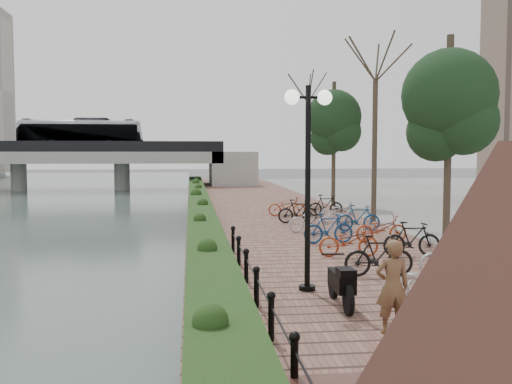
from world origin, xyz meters
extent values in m
cube|color=brown|center=(4.00, 17.50, 0.25)|extent=(8.00, 75.00, 0.50)
cube|color=#203914|center=(0.60, 20.00, 0.80)|extent=(1.10, 56.00, 0.60)
cylinder|color=black|center=(1.40, -1.00, 0.85)|extent=(0.10, 0.10, 0.70)
cylinder|color=black|center=(1.40, 1.00, 0.85)|extent=(0.10, 0.10, 0.70)
cylinder|color=black|center=(1.40, 3.00, 0.85)|extent=(0.10, 0.10, 0.70)
cylinder|color=black|center=(1.40, 5.00, 0.85)|extent=(0.10, 0.10, 0.70)
cylinder|color=black|center=(1.40, 7.00, 0.85)|extent=(0.10, 0.10, 0.70)
cylinder|color=black|center=(1.40, 9.00, 0.85)|extent=(0.10, 0.10, 0.70)
pyramid|color=#48261E|center=(3.07, -2.80, 2.14)|extent=(4.85, 4.85, 2.84)
cylinder|color=black|center=(2.64, 4.19, 2.68)|extent=(0.12, 0.12, 4.36)
cylinder|color=black|center=(2.64, 4.19, 4.61)|extent=(0.70, 0.06, 0.06)
sphere|color=white|center=(2.29, 4.19, 4.61)|extent=(0.32, 0.32, 0.32)
sphere|color=white|center=(2.99, 4.19, 4.61)|extent=(0.32, 0.32, 0.32)
imported|color=brown|center=(3.41, 1.15, 1.28)|extent=(0.58, 0.39, 1.55)
imported|color=#B6B5BA|center=(4.60, 2.61, 0.95)|extent=(0.60, 1.71, 0.90)
imported|color=black|center=(4.60, 5.21, 1.00)|extent=(0.47, 1.66, 1.00)
imported|color=#983616|center=(4.60, 7.81, 0.95)|extent=(0.60, 1.71, 0.90)
imported|color=navy|center=(4.60, 10.41, 1.00)|extent=(0.47, 1.66, 1.00)
imported|color=#B6B5BA|center=(4.60, 13.01, 0.95)|extent=(0.60, 1.71, 0.90)
imported|color=black|center=(4.60, 15.61, 1.00)|extent=(0.47, 1.66, 1.00)
imported|color=#983616|center=(4.60, 18.21, 0.95)|extent=(0.60, 1.72, 0.90)
imported|color=#B6B5BA|center=(6.40, 5.21, 0.95)|extent=(0.60, 1.71, 0.90)
imported|color=black|center=(6.40, 7.81, 1.00)|extent=(0.47, 1.66, 1.00)
imported|color=#983616|center=(6.40, 10.41, 0.95)|extent=(0.60, 1.71, 0.90)
imported|color=navy|center=(6.40, 13.01, 1.00)|extent=(0.47, 1.66, 1.00)
imported|color=#B6B5BA|center=(6.40, 15.61, 0.95)|extent=(0.60, 1.72, 0.90)
imported|color=black|center=(6.40, 18.21, 1.00)|extent=(0.47, 1.66, 1.00)
cube|color=gray|center=(-15.00, 45.00, 3.00)|extent=(36.00, 8.00, 1.00)
cube|color=black|center=(-15.00, 41.10, 3.95)|extent=(36.00, 0.15, 0.90)
cube|color=black|center=(-15.00, 48.90, 3.95)|extent=(36.00, 0.15, 0.90)
cylinder|color=gray|center=(-15.00, 45.00, 1.25)|extent=(1.40, 1.40, 2.50)
cylinder|color=gray|center=(-6.00, 45.00, 1.25)|extent=(1.40, 1.40, 2.50)
imported|color=white|center=(-9.49, 45.00, 5.00)|extent=(2.52, 10.77, 3.00)
camera|label=1|loc=(0.16, -7.67, 3.46)|focal=40.00mm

